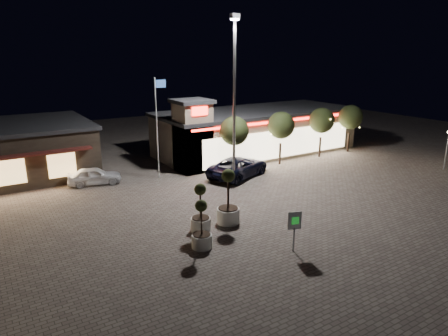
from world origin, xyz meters
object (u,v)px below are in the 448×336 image
planter_mid (202,233)px  valet_sign (295,224)px  white_sedan (94,176)px  pickup_truck (239,167)px  planter_left (201,216)px

planter_mid → valet_sign: bearing=-37.2°
white_sedan → planter_mid: bearing=-158.0°
white_sedan → valet_sign: size_ratio=1.83×
white_sedan → valet_sign: valet_sign is taller
pickup_truck → white_sedan: 11.38m
planter_left → white_sedan: bearing=104.0°
planter_left → planter_mid: bearing=-117.2°
white_sedan → planter_mid: planter_mid is taller
planter_mid → valet_sign: (3.77, -2.86, 0.70)m
planter_left → planter_mid: (-0.93, -1.82, -0.06)m
planter_left → planter_mid: planter_left is taller
pickup_truck → planter_left: planter_left is taller
white_sedan → pickup_truck: bearing=-98.0°
valet_sign → white_sedan: bearing=109.4°
planter_left → valet_sign: 5.51m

